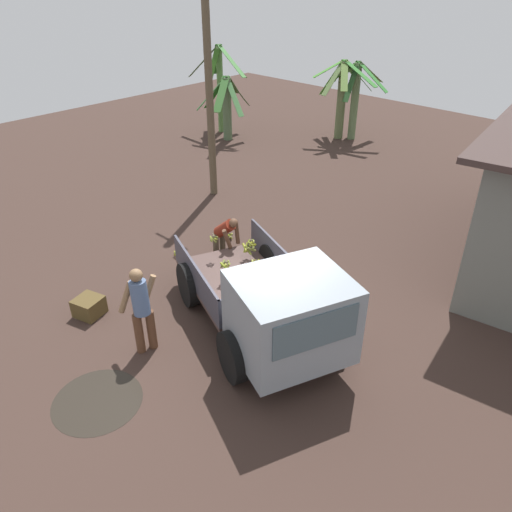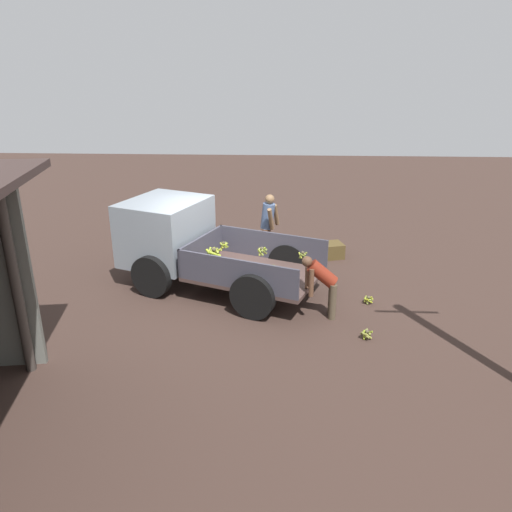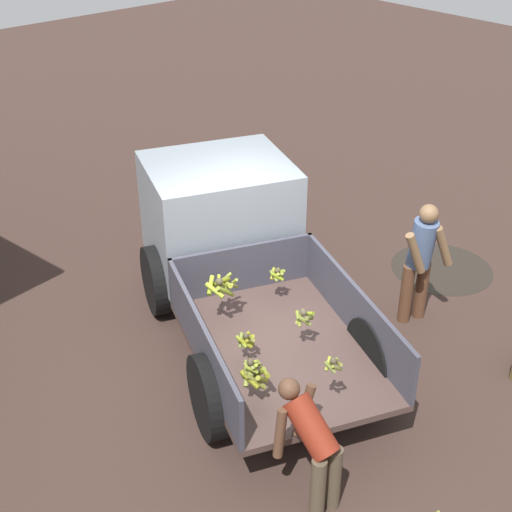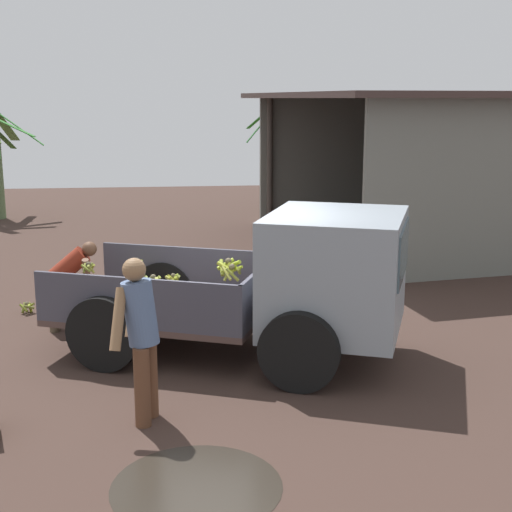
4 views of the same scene
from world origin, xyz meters
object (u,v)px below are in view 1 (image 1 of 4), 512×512
(banana_bunch_on_ground_1, at_px, (229,235))
(banana_bunch_on_ground_0, at_px, (178,253))
(cargo_truck, at_px, (278,310))
(person_foreground_visitor, at_px, (141,307))
(utility_pole, at_px, (209,90))
(wooden_crate_0, at_px, (89,307))
(person_worker_loading, at_px, (225,235))

(banana_bunch_on_ground_1, bearing_deg, banana_bunch_on_ground_0, -100.22)
(cargo_truck, height_order, person_foreground_visitor, cargo_truck)
(cargo_truck, xyz_separation_m, utility_pole, (-6.31, 4.16, 2.11))
(person_foreground_visitor, bearing_deg, wooden_crate_0, 23.90)
(cargo_truck, xyz_separation_m, banana_bunch_on_ground_0, (-4.10, 0.96, -0.92))
(person_worker_loading, bearing_deg, wooden_crate_0, -98.09)
(person_worker_loading, xyz_separation_m, banana_bunch_on_ground_1, (-0.77, 0.86, -0.65))
(person_foreground_visitor, height_order, person_worker_loading, person_foreground_visitor)
(utility_pole, distance_m, banana_bunch_on_ground_1, 4.27)
(cargo_truck, relative_size, person_foreground_visitor, 2.77)
(cargo_truck, bearing_deg, wooden_crate_0, -132.27)
(person_worker_loading, distance_m, banana_bunch_on_ground_1, 1.32)
(cargo_truck, relative_size, banana_bunch_on_ground_0, 21.69)
(person_foreground_visitor, bearing_deg, banana_bunch_on_ground_0, -31.61)
(person_worker_loading, height_order, banana_bunch_on_ground_0, person_worker_loading)
(cargo_truck, relative_size, person_worker_loading, 3.72)
(cargo_truck, xyz_separation_m, banana_bunch_on_ground_1, (-3.83, 2.44, -0.92))
(cargo_truck, xyz_separation_m, person_worker_loading, (-3.06, 1.58, -0.27))
(banana_bunch_on_ground_0, distance_m, banana_bunch_on_ground_1, 1.50)
(person_worker_loading, relative_size, banana_bunch_on_ground_0, 5.82)
(person_foreground_visitor, xyz_separation_m, wooden_crate_0, (-1.68, -0.20, -0.76))
(utility_pole, distance_m, banana_bunch_on_ground_0, 4.93)
(banana_bunch_on_ground_0, bearing_deg, person_worker_loading, 30.80)
(person_worker_loading, bearing_deg, banana_bunch_on_ground_0, -148.25)
(wooden_crate_0, bearing_deg, person_worker_loading, 80.96)
(person_worker_loading, distance_m, banana_bunch_on_ground_0, 1.37)
(cargo_truck, height_order, banana_bunch_on_ground_1, cargo_truck)
(person_worker_loading, relative_size, wooden_crate_0, 2.48)
(utility_pole, xyz_separation_m, banana_bunch_on_ground_1, (2.48, -1.72, -3.02))
(banana_bunch_on_ground_0, bearing_deg, wooden_crate_0, -79.37)
(person_worker_loading, bearing_deg, banana_bunch_on_ground_1, 132.86)
(cargo_truck, bearing_deg, banana_bunch_on_ground_1, 169.26)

